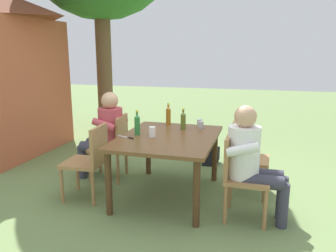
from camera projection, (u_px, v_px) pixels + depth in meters
ground_plane at (168, 195)px, 4.01m from camera, size 24.00×24.00×0.00m
dining_table at (168, 143)px, 3.86m from camera, size 1.42×1.09×0.73m
chair_near_left at (239, 173)px, 3.38m from camera, size 0.45×0.45×0.87m
chair_far_right at (114, 144)px, 4.43m from camera, size 0.49×0.49×0.87m
chair_near_right at (243, 154)px, 3.98m from camera, size 0.45×0.45×0.87m
chair_far_left at (90, 158)px, 3.83m from camera, size 0.47×0.47×0.87m
person_in_white_shirt at (251, 158)px, 3.31m from camera, size 0.47×0.62×1.18m
person_in_plaid_shirt at (105, 131)px, 4.42m from camera, size 0.47×0.62×1.18m
bottle_olive at (183, 121)px, 4.15m from camera, size 0.06×0.06×0.27m
bottle_green at (137, 124)px, 3.88m from camera, size 0.06×0.06×0.29m
bottle_amber at (168, 115)px, 4.43m from camera, size 0.06×0.06×0.29m
cup_white at (152, 132)px, 3.80m from camera, size 0.08×0.08×0.12m
cup_steel at (201, 125)px, 4.22m from camera, size 0.07×0.07×0.09m
cup_glass at (200, 123)px, 4.36m from camera, size 0.07×0.07×0.09m
table_knife at (127, 137)px, 3.78m from camera, size 0.11×0.23×0.01m
backpack_by_near_side at (210, 150)px, 5.11m from camera, size 0.33×0.23×0.45m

